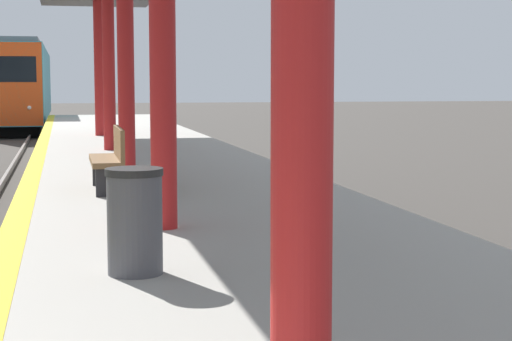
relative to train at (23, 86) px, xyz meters
The scene contains 3 objects.
train is the anchor object (origin of this frame).
trash_bin 42.76m from the train, 86.31° to the right, with size 0.48×0.48×0.88m.
bench 37.26m from the train, 85.61° to the right, with size 0.44×1.64×0.92m.
Camera 1 is at (2.20, -1.67, 2.51)m, focal length 60.00 mm.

